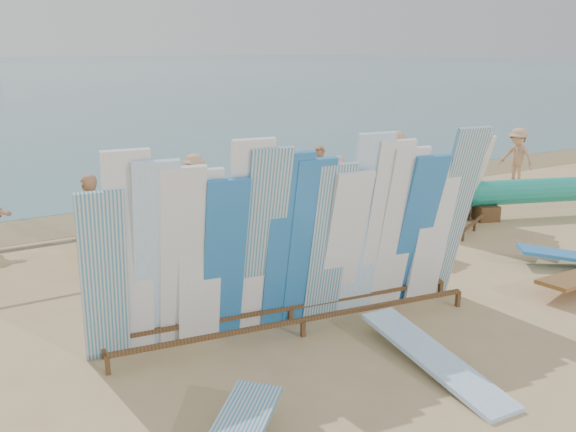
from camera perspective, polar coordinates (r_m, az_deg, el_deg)
ground at (r=11.17m, az=6.57°, el=-6.92°), size 160.00×160.00×0.00m
wet_sand_strip at (r=17.18m, az=-7.81°, el=1.13°), size 40.00×2.60×0.01m
fence at (r=13.35m, az=-1.00°, el=-0.15°), size 12.08×0.08×0.90m
main_surfboard_rack at (r=9.12m, az=0.87°, el=-2.75°), size 6.26×1.59×3.09m
side_surfboard_rack at (r=14.96m, az=16.59°, el=2.90°), size 2.20×1.51×2.53m
outrigger_canoe at (r=17.15m, az=23.68°, el=2.12°), size 6.87×2.82×1.00m
vendor_table at (r=12.88m, az=12.36°, el=-2.15°), size 1.02×0.80×1.22m
flat_board_a at (r=8.86m, az=13.41°, el=-13.62°), size 0.69×2.72×0.30m
beach_chair_left at (r=13.83m, az=-3.37°, el=-1.17°), size 0.79×0.80×0.92m
beach_chair_right at (r=14.90m, az=2.56°, el=-0.03°), size 0.53×0.55×0.82m
stroller at (r=16.04m, az=7.17°, el=1.76°), size 0.75×0.93×1.12m
beachgoer_6 at (r=15.52m, az=4.53°, el=2.73°), size 0.52×0.85×1.61m
beachgoer_9 at (r=20.05m, az=10.12°, el=5.53°), size 1.01×1.10×1.64m
beachgoer_extra_0 at (r=20.49m, az=20.62°, el=5.21°), size 0.62×1.21×1.80m
beachgoer_7 at (r=15.94m, az=2.96°, el=3.43°), size 0.73×0.70×1.79m
beachgoer_4 at (r=14.25m, az=-3.29°, el=1.66°), size 1.05×0.84×1.65m
beachgoer_1 at (r=13.13m, az=-17.98°, el=-0.03°), size 0.69×0.44×1.78m
beachgoer_8 at (r=16.73m, az=11.36°, el=3.87°), size 0.97×0.59×1.87m
beachgoer_3 at (r=15.78m, az=-8.70°, el=2.85°), size 1.02×1.08×1.63m
beachgoer_10 at (r=19.19m, az=16.22°, el=4.63°), size 1.01×0.64×1.60m
beachgoer_2 at (r=14.03m, az=-17.80°, el=0.45°), size 0.67×0.83×1.53m
beachgoer_5 at (r=16.72m, az=-2.61°, el=3.60°), size 0.89×1.52×1.56m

